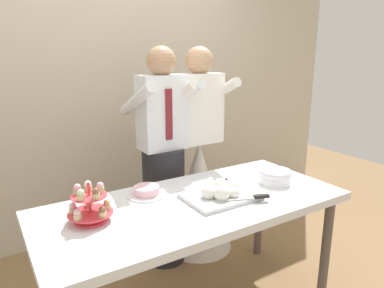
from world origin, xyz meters
The scene contains 8 objects.
rear_wall centered at (0.00, 1.40, 1.45)m, with size 5.20×0.10×2.90m, color beige.
dessert_table centered at (0.00, 0.00, 0.70)m, with size 1.80×0.80×0.78m.
cupcake_stand centered at (-0.59, 0.07, 0.86)m, with size 0.23×0.23×0.21m.
main_cake_tray centered at (0.15, -0.05, 0.82)m, with size 0.43×0.35×0.12m.
plate_stack centered at (0.61, -0.03, 0.82)m, with size 0.21×0.21×0.09m.
round_cake centered at (-0.20, 0.22, 0.80)m, with size 0.24×0.24×0.06m.
person_groom centered at (0.14, 0.65, 0.75)m, with size 0.46×0.49×1.66m.
person_bride centered at (0.47, 0.68, 0.58)m, with size 0.56×0.56×1.66m.
Camera 1 is at (-1.01, -1.60, 1.62)m, focal length 32.93 mm.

